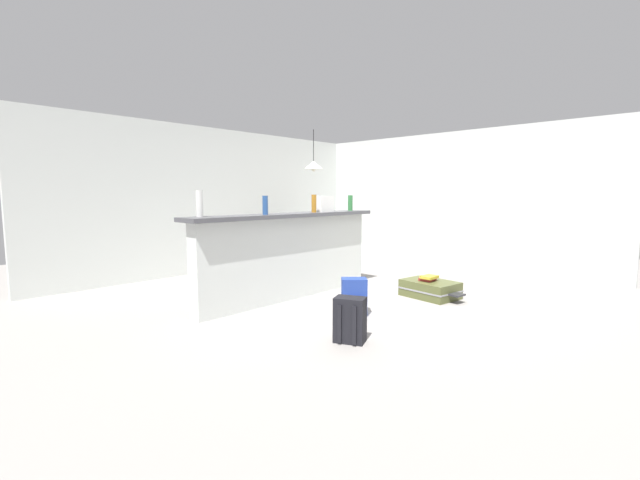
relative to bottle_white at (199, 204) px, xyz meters
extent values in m
cube|color=gray|center=(1.99, -0.63, -1.29)|extent=(13.00, 13.00, 0.05)
cube|color=silver|center=(1.99, 2.42, -0.01)|extent=(6.60, 0.10, 2.50)
cube|color=silver|center=(5.04, -0.33, -0.01)|extent=(0.10, 6.00, 2.50)
cube|color=silver|center=(1.24, -0.08, -0.73)|extent=(2.80, 0.20, 1.07)
cube|color=#4C4C51|center=(1.24, -0.08, -0.17)|extent=(2.96, 0.40, 0.05)
cylinder|color=silver|center=(0.00, 0.00, 0.00)|extent=(0.07, 0.07, 0.29)
cylinder|color=#284C89|center=(0.81, -0.13, -0.03)|extent=(0.07, 0.07, 0.23)
cylinder|color=#9E661E|center=(1.63, -0.15, -0.03)|extent=(0.07, 0.07, 0.24)
cylinder|color=#2D6B38|center=(2.46, -0.10, -0.03)|extent=(0.07, 0.07, 0.23)
cube|color=silver|center=(1.89, -0.07, -0.03)|extent=(0.26, 0.18, 0.22)
cube|color=#4C331E|center=(3.04, 1.17, -0.54)|extent=(1.10, 0.80, 0.04)
cylinder|color=#4C331E|center=(2.55, 0.83, -0.91)|extent=(0.06, 0.06, 0.70)
cylinder|color=#4C331E|center=(3.53, 0.83, -0.91)|extent=(0.06, 0.06, 0.70)
cylinder|color=#4C331E|center=(2.55, 1.51, -0.91)|extent=(0.06, 0.06, 0.70)
cylinder|color=#4C331E|center=(3.53, 1.51, -0.91)|extent=(0.06, 0.06, 0.70)
cube|color=black|center=(2.93, 0.55, -0.83)|extent=(0.46, 0.46, 0.04)
cube|color=black|center=(2.90, 0.73, -0.57)|extent=(0.40, 0.10, 0.48)
cylinder|color=black|center=(2.80, 0.37, -1.06)|extent=(0.04, 0.04, 0.41)
cylinder|color=black|center=(3.11, 0.42, -1.06)|extent=(0.04, 0.04, 0.41)
cylinder|color=black|center=(2.75, 0.68, -1.06)|extent=(0.04, 0.04, 0.41)
cylinder|color=black|center=(3.06, 0.73, -1.06)|extent=(0.04, 0.04, 0.41)
cube|color=black|center=(3.05, 1.77, -0.83)|extent=(0.44, 0.44, 0.04)
cube|color=black|center=(3.03, 1.59, -0.57)|extent=(0.40, 0.08, 0.48)
cylinder|color=black|center=(3.22, 1.92, -1.06)|extent=(0.04, 0.04, 0.41)
cylinder|color=black|center=(2.91, 1.95, -1.06)|extent=(0.04, 0.04, 0.41)
cylinder|color=black|center=(3.19, 1.60, -1.06)|extent=(0.04, 0.04, 0.41)
cylinder|color=black|center=(2.87, 1.63, -1.06)|extent=(0.04, 0.04, 0.41)
cylinder|color=black|center=(3.06, 1.24, 0.95)|extent=(0.01, 0.01, 0.57)
cone|color=white|center=(3.06, 1.24, 0.62)|extent=(0.34, 0.34, 0.14)
sphere|color=white|center=(3.06, 1.24, 0.54)|extent=(0.07, 0.07, 0.07)
cube|color=#51562D|center=(2.56, -1.39, -1.15)|extent=(0.58, 0.74, 0.22)
cube|color=gray|center=(2.56, -1.39, -1.15)|extent=(0.59, 0.76, 0.02)
cube|color=#2D2D33|center=(2.50, -1.80, -1.15)|extent=(0.20, 0.17, 0.02)
cube|color=#233D93|center=(1.22, -1.17, -1.05)|extent=(0.32, 0.33, 0.42)
cube|color=navy|center=(1.14, -1.25, -1.12)|extent=(0.20, 0.20, 0.19)
cube|color=black|center=(1.24, -1.05, -1.07)|extent=(0.04, 0.04, 0.36)
cube|color=black|center=(1.34, -1.15, -1.07)|extent=(0.04, 0.04, 0.36)
cube|color=black|center=(0.51, -1.69, -1.05)|extent=(0.28, 0.33, 0.42)
cube|color=black|center=(0.61, -1.65, -1.12)|extent=(0.14, 0.23, 0.19)
cube|color=black|center=(0.44, -1.80, -1.07)|extent=(0.04, 0.04, 0.36)
cube|color=black|center=(0.39, -1.67, -1.07)|extent=(0.04, 0.04, 0.36)
cube|color=#AD2D2D|center=(2.56, -1.35, -1.02)|extent=(0.23, 0.17, 0.04)
cube|color=gold|center=(2.53, -1.39, -0.98)|extent=(0.23, 0.17, 0.04)
camera|label=1|loc=(-2.46, -4.09, 0.11)|focal=23.79mm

